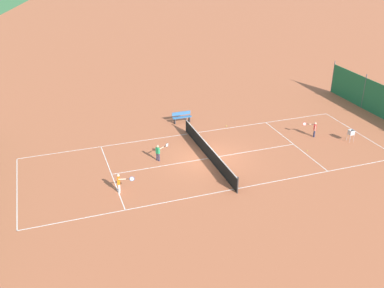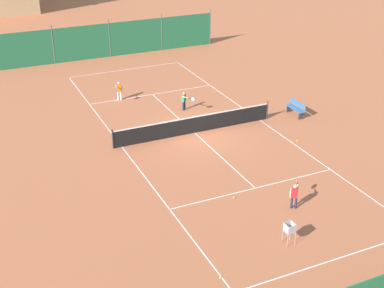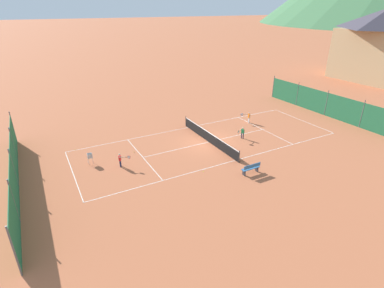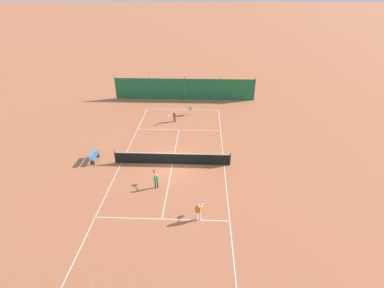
% 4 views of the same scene
% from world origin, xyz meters
% --- Properties ---
extents(ground_plane, '(600.00, 600.00, 0.00)m').
position_xyz_m(ground_plane, '(0.00, 0.00, 0.00)').
color(ground_plane, '#B7603D').
extents(court_line_markings, '(8.25, 23.85, 0.01)m').
position_xyz_m(court_line_markings, '(0.00, 0.00, 0.00)').
color(court_line_markings, white).
rests_on(court_line_markings, ground).
extents(tennis_net, '(9.18, 0.08, 1.06)m').
position_xyz_m(tennis_net, '(0.00, 0.00, 0.50)').
color(tennis_net, '#2D2D2D').
rests_on(tennis_net, ground).
extents(windscreen_fence_near, '(17.28, 0.08, 2.90)m').
position_xyz_m(windscreen_fence_near, '(-0.00, -15.50, 1.31)').
color(windscreen_fence_near, '#236B42').
rests_on(windscreen_fence_near, ground).
extents(player_near_service, '(0.51, 0.96, 1.12)m').
position_xyz_m(player_near_service, '(0.81, 3.16, 0.66)').
color(player_near_service, '#23284C').
rests_on(player_near_service, ground).
extents(player_near_baseline, '(0.74, 0.83, 1.12)m').
position_xyz_m(player_near_baseline, '(0.64, -8.41, 0.66)').
color(player_near_baseline, '#23284C').
rests_on(player_near_baseline, ground).
extents(player_far_service, '(0.60, 0.95, 1.19)m').
position_xyz_m(player_far_service, '(-2.22, 6.29, 0.69)').
color(player_far_service, white).
rests_on(player_far_service, ground).
extents(tennis_ball_far_corner, '(0.07, 0.07, 0.07)m').
position_xyz_m(tennis_ball_far_corner, '(-4.16, -11.08, 0.03)').
color(tennis_ball_far_corner, '#CCE033').
rests_on(tennis_ball_far_corner, ground).
extents(tennis_ball_by_net_right, '(0.07, 0.07, 0.07)m').
position_xyz_m(tennis_ball_by_net_right, '(-1.26, -6.73, 0.03)').
color(tennis_ball_by_net_right, '#CCE033').
rests_on(tennis_ball_by_net_right, ground).
extents(tennis_ball_near_corner, '(0.07, 0.07, 0.07)m').
position_xyz_m(tennis_ball_near_corner, '(4.44, -3.20, 0.03)').
color(tennis_ball_near_corner, '#CCE033').
rests_on(tennis_ball_near_corner, ground).
extents(ball_hopper, '(0.36, 0.36, 0.89)m').
position_xyz_m(ball_hopper, '(-0.95, -10.40, 0.66)').
color(ball_hopper, '#B7B7BC').
rests_on(ball_hopper, ground).
extents(courtside_bench, '(0.36, 1.50, 0.84)m').
position_xyz_m(courtside_bench, '(6.34, -0.24, 0.45)').
color(courtside_bench, '#336699').
rests_on(courtside_bench, ground).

